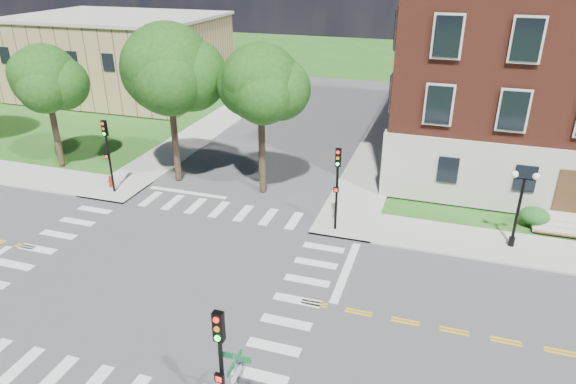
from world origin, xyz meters
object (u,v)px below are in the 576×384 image
(fire_hydrant, at_px, (111,182))
(traffic_signal_ne, at_px, (337,179))
(traffic_signal_se, at_px, (221,360))
(twin_lamp_west, at_px, (519,205))
(traffic_signal_nw, at_px, (107,147))
(street_sign_pole, at_px, (236,377))

(fire_hydrant, bearing_deg, traffic_signal_ne, -4.05)
(traffic_signal_se, distance_m, twin_lamp_west, 18.19)
(traffic_signal_se, height_order, traffic_signal_nw, same)
(traffic_signal_se, xyz_separation_m, traffic_signal_ne, (0.25, 14.36, 0.00))
(traffic_signal_nw, xyz_separation_m, fire_hydrant, (-0.66, 0.64, -2.72))
(traffic_signal_se, xyz_separation_m, fire_hydrant, (-15.28, 15.46, -2.72))
(twin_lamp_west, distance_m, fire_hydrant, 24.93)
(traffic_signal_nw, relative_size, street_sign_pole, 1.55)
(traffic_signal_se, height_order, traffic_signal_ne, same)
(street_sign_pole, relative_size, fire_hydrant, 4.13)
(traffic_signal_ne, height_order, street_sign_pole, traffic_signal_ne)
(traffic_signal_se, bearing_deg, fire_hydrant, 134.66)
(traffic_signal_nw, xyz_separation_m, street_sign_pole, (14.92, -14.52, -0.88))
(twin_lamp_west, bearing_deg, fire_hydrant, 179.98)
(traffic_signal_ne, xyz_separation_m, traffic_signal_nw, (-14.87, 0.46, 0.00))
(street_sign_pole, bearing_deg, fire_hydrant, 135.80)
(traffic_signal_ne, bearing_deg, twin_lamp_west, 6.68)
(traffic_signal_ne, bearing_deg, traffic_signal_se, -91.01)
(traffic_signal_nw, height_order, fire_hydrant, traffic_signal_nw)
(traffic_signal_ne, distance_m, street_sign_pole, 14.08)
(traffic_signal_se, bearing_deg, traffic_signal_nw, 134.60)
(traffic_signal_nw, height_order, street_sign_pole, traffic_signal_nw)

